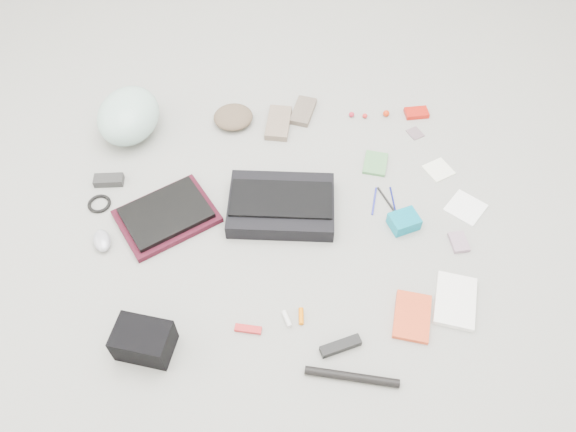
{
  "coord_description": "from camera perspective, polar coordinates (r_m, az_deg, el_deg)",
  "views": [
    {
      "loc": [
        -0.18,
        -1.27,
        1.78
      ],
      "look_at": [
        0.0,
        0.0,
        0.05
      ],
      "focal_mm": 35.0,
      "sensor_mm": 36.0,
      "label": 1
    }
  ],
  "objects": [
    {
      "name": "messenger_bag",
      "position": [
        2.21,
        -0.69,
        1.11
      ],
      "size": [
        0.46,
        0.36,
        0.07
      ],
      "primitive_type": "cube",
      "rotation": [
        0.0,
        0.0,
        -0.19
      ],
      "color": "black",
      "rests_on": "ground_plane"
    },
    {
      "name": "laptop",
      "position": [
        2.24,
        -12.3,
        0.31
      ],
      "size": [
        0.38,
        0.34,
        0.02
      ],
      "primitive_type": "cube",
      "rotation": [
        0.0,
        0.0,
        0.42
      ],
      "color": "black",
      "rests_on": "laptop_sleeve"
    },
    {
      "name": "napkin_bottom",
      "position": [
        2.35,
        17.6,
        0.81
      ],
      "size": [
        0.19,
        0.19,
        0.01
      ],
      "primitive_type": "cube",
      "rotation": [
        0.0,
        0.0,
        0.74
      ],
      "color": "white",
      "rests_on": "ground_plane"
    },
    {
      "name": "bike_pump",
      "position": [
        1.9,
        6.5,
        -15.92
      ],
      "size": [
        0.3,
        0.12,
        0.03
      ],
      "primitive_type": "cylinder",
      "rotation": [
        0.0,
        1.57,
        -0.29
      ],
      "color": "black",
      "rests_on": "ground_plane"
    },
    {
      "name": "accordion_wallet",
      "position": [
        2.22,
        11.7,
        -0.54
      ],
      "size": [
        0.12,
        0.11,
        0.05
      ],
      "primitive_type": "cube",
      "rotation": [
        0.0,
        0.0,
        0.23
      ],
      "color": "#047996",
      "rests_on": "ground_plane"
    },
    {
      "name": "pen_blue",
      "position": [
        2.29,
        8.75,
        1.5
      ],
      "size": [
        0.06,
        0.13,
        0.01
      ],
      "primitive_type": "cylinder",
      "rotation": [
        1.57,
        0.0,
        -0.35
      ],
      "color": "#232695",
      "rests_on": "ground_plane"
    },
    {
      "name": "toiletry_tube_orange",
      "position": [
        1.98,
        1.34,
        -10.14
      ],
      "size": [
        0.03,
        0.06,
        0.02
      ],
      "primitive_type": "cylinder",
      "rotation": [
        1.57,
        0.0,
        -0.14
      ],
      "color": "orange",
      "rests_on": "ground_plane"
    },
    {
      "name": "lollipop_b",
      "position": [
        2.61,
        7.82,
        10.05
      ],
      "size": [
        0.03,
        0.03,
        0.02
      ],
      "primitive_type": "sphere",
      "rotation": [
        0.0,
        0.0,
        0.42
      ],
      "color": "red",
      "rests_on": "ground_plane"
    },
    {
      "name": "ground_plane",
      "position": [
        2.2,
        0.0,
        -0.78
      ],
      "size": [
        4.0,
        4.0,
        0.0
      ],
      "primitive_type": "plane",
      "color": "gray"
    },
    {
      "name": "toiletry_tube_white",
      "position": [
        1.98,
        -0.13,
        -10.39
      ],
      "size": [
        0.03,
        0.06,
        0.02
      ],
      "primitive_type": "cylinder",
      "rotation": [
        1.57,
        0.0,
        0.23
      ],
      "color": "silver",
      "rests_on": "ground_plane"
    },
    {
      "name": "stamp_sheet",
      "position": [
        2.58,
        12.8,
        8.2
      ],
      "size": [
        0.08,
        0.08,
        0.0
      ],
      "primitive_type": "cube",
      "rotation": [
        0.0,
        0.0,
        0.35
      ],
      "color": "slate",
      "rests_on": "ground_plane"
    },
    {
      "name": "book_white",
      "position": [
        2.09,
        16.63,
        -8.25
      ],
      "size": [
        0.21,
        0.25,
        0.02
      ],
      "primitive_type": "cube",
      "rotation": [
        0.0,
        0.0,
        -0.39
      ],
      "color": "white",
      "rests_on": "ground_plane"
    },
    {
      "name": "power_brick",
      "position": [
        2.43,
        -17.75,
        3.49
      ],
      "size": [
        0.12,
        0.06,
        0.03
      ],
      "primitive_type": "cube",
      "rotation": [
        0.0,
        0.0,
        -0.09
      ],
      "color": "black",
      "rests_on": "ground_plane"
    },
    {
      "name": "multitool",
      "position": [
        1.97,
        -4.07,
        -11.39
      ],
      "size": [
        0.1,
        0.05,
        0.01
      ],
      "primitive_type": "cube",
      "rotation": [
        0.0,
        0.0,
        -0.29
      ],
      "color": "#AF1B1D",
      "rests_on": "ground_plane"
    },
    {
      "name": "bike_helmet",
      "position": [
        2.55,
        -15.9,
        9.78
      ],
      "size": [
        0.34,
        0.38,
        0.19
      ],
      "primitive_type": "ellipsoid",
      "rotation": [
        0.0,
        0.0,
        -0.3
      ],
      "color": "#A0CABE",
      "rests_on": "ground_plane"
    },
    {
      "name": "notepad",
      "position": [
        2.41,
        8.87,
        5.3
      ],
      "size": [
        0.13,
        0.15,
        0.01
      ],
      "primitive_type": "cube",
      "rotation": [
        0.0,
        0.0,
        -0.36
      ],
      "color": "#498149",
      "rests_on": "ground_plane"
    },
    {
      "name": "mitten_right",
      "position": [
        2.6,
        1.55,
        10.6
      ],
      "size": [
        0.15,
        0.19,
        0.03
      ],
      "primitive_type": "cube",
      "rotation": [
        0.0,
        0.0,
        -0.42
      ],
      "color": "#66594D",
      "rests_on": "ground_plane"
    },
    {
      "name": "camera_bag",
      "position": [
        1.94,
        -14.45,
        -12.17
      ],
      "size": [
        0.22,
        0.18,
        0.12
      ],
      "primitive_type": "cube",
      "rotation": [
        0.0,
        0.0,
        -0.36
      ],
      "color": "black",
      "rests_on": "ground_plane"
    },
    {
      "name": "lollipop_c",
      "position": [
        2.63,
        9.94,
        10.23
      ],
      "size": [
        0.03,
        0.03,
        0.03
      ],
      "primitive_type": "sphere",
      "rotation": [
        0.0,
        0.0,
        -0.1
      ],
      "color": "red",
      "rests_on": "ground_plane"
    },
    {
      "name": "book_red",
      "position": [
        2.03,
        12.5,
        -9.93
      ],
      "size": [
        0.18,
        0.21,
        0.02
      ],
      "primitive_type": "cube",
      "rotation": [
        0.0,
        0.0,
        -0.36
      ],
      "color": "#EE4C24",
      "rests_on": "ground_plane"
    },
    {
      "name": "lollipop_a",
      "position": [
        2.6,
        6.48,
        10.21
      ],
      "size": [
        0.03,
        0.03,
        0.02
      ],
      "primitive_type": "sphere",
      "rotation": [
        0.0,
        0.0,
        0.06
      ],
      "color": "#AD1C2F",
      "rests_on": "ground_plane"
    },
    {
      "name": "u_lock",
      "position": [
        1.94,
        5.36,
        -13.01
      ],
      "size": [
        0.15,
        0.06,
        0.03
      ],
      "primitive_type": "cube",
      "rotation": [
        0.0,
        0.0,
        0.21
      ],
      "color": "black",
      "rests_on": "ground_plane"
    },
    {
      "name": "cable_coil",
      "position": [
        2.37,
        -18.63,
        1.19
      ],
      "size": [
        0.12,
        0.12,
        0.01
      ],
      "primitive_type": "torus",
      "rotation": [
        0.0,
        0.0,
        -0.29
      ],
      "color": "black",
      "rests_on": "ground_plane"
    },
    {
      "name": "mouse",
      "position": [
        2.24,
        -18.38,
        -2.38
      ],
      "size": [
        0.09,
        0.12,
        0.04
      ],
      "primitive_type": "ellipsoid",
      "rotation": [
        0.0,
        0.0,
        0.23
      ],
      "color": "#9B9CA7",
      "rests_on": "ground_plane"
    },
    {
      "name": "pen_black",
      "position": [
        2.3,
        10.03,
        1.54
      ],
      "size": [
        0.05,
        0.15,
        0.01
      ],
      "primitive_type": "cylinder",
      "rotation": [
        1.57,
        0.0,
        0.27
      ],
      "color": "black",
      "rests_on": "ground_plane"
    },
    {
      "name": "pen_navy",
      "position": [
        2.31,
        10.59,
        1.72
      ],
      "size": [
        0.02,
        0.12,
        0.01
      ],
      "primitive_type": "cylinder",
      "rotation": [
        1.57,
        0.0,
        -0.09
      ],
      "color": "#0A0F62",
      "rests_on": "ground_plane"
    },
    {
      "name": "napkin_top",
      "position": [
        2.45,
        15.05,
        4.55
      ],
      "size": [
        0.13,
        0.13,
        0.01
      ],
      "primitive_type": "cube",
      "rotation": [
        0.0,
        0.0,
        0.36
      ],
      "color": "white",
      "rests_on": "ground_plane"
    },
    {
      "name": "laptop_sleeve",
      "position": [
        2.25,
        -12.2,
        -0.04
      ],
      "size": [
        0.44,
        0.39,
        0.02
      ],
      "primitive_type": "cube",
      "rotation": [
        0.0,
        0.0,
        0.42
      ],
      "color": "#3B0C19",
      "rests_on": "ground_plane"
    },
    {
      "name": "bag_flap",
      "position": [
        2.18,
        -0.7,
        1.75
      ],
      "size": [
        0.42,
        0.25,
        0.01
      ],
      "primitive_type": "cube",
      "rotation": [
        0.0,
        0.0,
        -0.19
      ],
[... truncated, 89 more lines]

